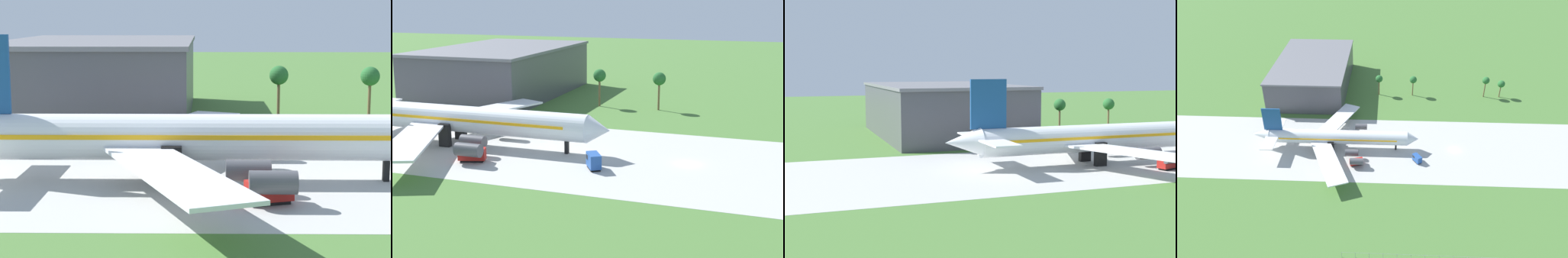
% 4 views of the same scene
% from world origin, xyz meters
% --- Properties ---
extents(jet_airliner, '(67.04, 58.83, 17.83)m').
position_xyz_m(jet_airliner, '(-48.59, -0.67, 5.36)').
color(jet_airliner, white).
rests_on(jet_airliner, ground_plane).
extents(baggage_tug, '(5.46, 3.41, 2.63)m').
position_xyz_m(baggage_tug, '(-39.36, -11.47, 1.41)').
color(baggage_tug, black).
rests_on(baggage_tug, ground_plane).
extents(terminal_building, '(36.72, 61.20, 15.20)m').
position_xyz_m(terminal_building, '(-67.10, 55.95, 7.62)').
color(terminal_building, '#47474C').
rests_on(terminal_building, ground_plane).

